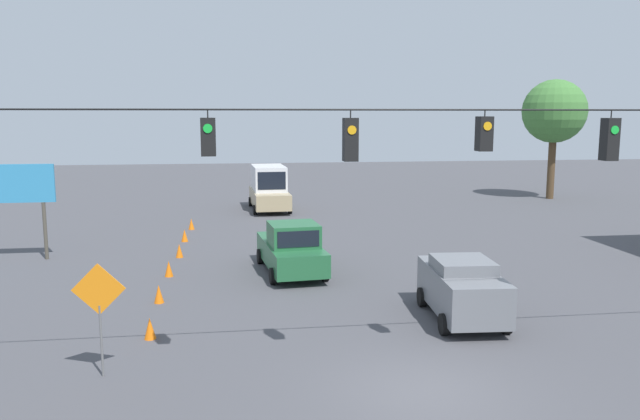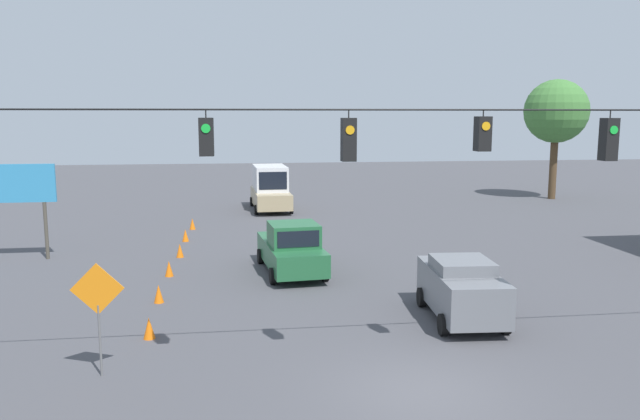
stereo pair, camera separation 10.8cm
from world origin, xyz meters
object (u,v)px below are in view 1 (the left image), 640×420
at_px(traffic_cone_nearest, 150,328).
at_px(tree_horizon_left, 554,112).
at_px(traffic_cone_fourth, 179,251).
at_px(traffic_cone_third, 169,269).
at_px(sedan_grey_crossing_near, 462,288).
at_px(box_truck_tan_withflow_deep, 269,188).
at_px(traffic_cone_farthest, 191,224).
at_px(work_zone_sign, 99,298).
at_px(roadside_billboard, 13,191).
at_px(traffic_cone_second, 159,294).
at_px(overhead_signal_span, 420,191).
at_px(traffic_cone_fifth, 185,235).
at_px(pickup_truck_green_withflow_mid, 291,249).

xyz_separation_m(traffic_cone_nearest, tree_horizon_left, (-26.47, -26.87, 6.25)).
bearing_deg(traffic_cone_fourth, traffic_cone_third, 87.66).
bearing_deg(tree_horizon_left, sedan_grey_crossing_near, 57.21).
distance_m(box_truck_tan_withflow_deep, traffic_cone_farthest, 8.44).
bearing_deg(work_zone_sign, traffic_cone_farthest, -92.55).
height_order(traffic_cone_nearest, traffic_cone_third, same).
relative_size(traffic_cone_third, tree_horizon_left, 0.07).
relative_size(sedan_grey_crossing_near, traffic_cone_third, 6.98).
height_order(traffic_cone_fourth, tree_horizon_left, tree_horizon_left).
bearing_deg(roadside_billboard, traffic_cone_fourth, 176.05).
distance_m(sedan_grey_crossing_near, work_zone_sign, 10.74).
bearing_deg(traffic_cone_second, work_zone_sign, 83.66).
xyz_separation_m(overhead_signal_span, tree_horizon_left, (-19.67, -30.39, 1.98)).
relative_size(overhead_signal_span, traffic_cone_fourth, 38.24).
bearing_deg(traffic_cone_farthest, traffic_cone_nearest, 89.76).
xyz_separation_m(box_truck_tan_withflow_deep, traffic_cone_fifth, (4.88, 10.25, -1.14)).
relative_size(traffic_cone_fourth, traffic_cone_fifth, 1.00).
bearing_deg(box_truck_tan_withflow_deep, overhead_signal_span, 94.04).
bearing_deg(pickup_truck_green_withflow_mid, traffic_cone_second, 35.54).
distance_m(traffic_cone_farthest, tree_horizon_left, 28.73).
distance_m(traffic_cone_third, traffic_cone_farthest, 10.32).
distance_m(traffic_cone_nearest, traffic_cone_fifth, 14.01).
height_order(sedan_grey_crossing_near, traffic_cone_second, sedan_grey_crossing_near).
bearing_deg(work_zone_sign, traffic_cone_nearest, -108.05).
bearing_deg(roadside_billboard, tree_horizon_left, -154.55).
bearing_deg(roadside_billboard, traffic_cone_second, 133.16).
height_order(traffic_cone_fifth, tree_horizon_left, tree_horizon_left).
xyz_separation_m(work_zone_sign, tree_horizon_left, (-27.28, -29.36, 4.58)).
xyz_separation_m(traffic_cone_nearest, work_zone_sign, (0.81, 2.49, 1.67)).
relative_size(pickup_truck_green_withflow_mid, traffic_cone_fifth, 8.73).
distance_m(traffic_cone_third, tree_horizon_left, 33.76).
distance_m(traffic_cone_second, work_zone_sign, 6.27).
distance_m(overhead_signal_span, tree_horizon_left, 36.25).
height_order(traffic_cone_nearest, work_zone_sign, work_zone_sign).
bearing_deg(traffic_cone_third, traffic_cone_fifth, -90.88).
distance_m(pickup_truck_green_withflow_mid, roadside_billboard, 12.60).
bearing_deg(traffic_cone_fifth, sedan_grey_crossing_near, 125.07).
bearing_deg(traffic_cone_fourth, overhead_signal_span, 116.05).
bearing_deg(box_truck_tan_withflow_deep, sedan_grey_crossing_near, 101.01).
distance_m(overhead_signal_span, traffic_cone_nearest, 8.76).
height_order(traffic_cone_second, traffic_cone_farthest, same).
relative_size(sedan_grey_crossing_near, traffic_cone_nearest, 6.98).
height_order(sedan_grey_crossing_near, pickup_truck_green_withflow_mid, pickup_truck_green_withflow_mid).
height_order(traffic_cone_fifth, roadside_billboard, roadside_billboard).
height_order(overhead_signal_span, traffic_cone_fifth, overhead_signal_span).
bearing_deg(traffic_cone_nearest, tree_horizon_left, -134.57).
xyz_separation_m(traffic_cone_third, roadside_billboard, (6.92, -3.84, 2.76)).
bearing_deg(box_truck_tan_withflow_deep, traffic_cone_farthest, 55.36).
bearing_deg(traffic_cone_nearest, roadside_billboard, -57.03).
bearing_deg(pickup_truck_green_withflow_mid, traffic_cone_farthest, -65.91).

